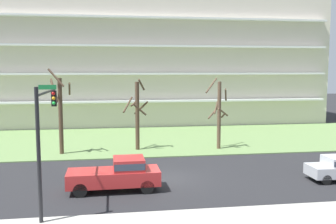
{
  "coord_description": "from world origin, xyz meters",
  "views": [
    {
      "loc": [
        -3.56,
        -24.05,
        7.14
      ],
      "look_at": [
        0.88,
        6.0,
        3.73
      ],
      "focal_mm": 40.63,
      "sensor_mm": 36.0,
      "label": 1
    }
  ],
  "objects_px": {
    "pickup_red_near_left": "(118,174)",
    "traffic_signal_mast": "(45,126)",
    "tree_far_left": "(60,111)",
    "tree_left": "(137,114)",
    "tree_center": "(219,113)"
  },
  "relations": [
    {
      "from": "tree_left",
      "to": "tree_far_left",
      "type": "bearing_deg",
      "value": -172.69
    },
    {
      "from": "tree_far_left",
      "to": "pickup_red_near_left",
      "type": "bearing_deg",
      "value": -66.17
    },
    {
      "from": "tree_left",
      "to": "tree_center",
      "type": "distance_m",
      "value": 7.25
    },
    {
      "from": "tree_center",
      "to": "traffic_signal_mast",
      "type": "bearing_deg",
      "value": -133.81
    },
    {
      "from": "pickup_red_near_left",
      "to": "traffic_signal_mast",
      "type": "height_order",
      "value": "traffic_signal_mast"
    },
    {
      "from": "tree_far_left",
      "to": "tree_left",
      "type": "xyz_separation_m",
      "value": [
        6.44,
        0.83,
        -0.45
      ]
    },
    {
      "from": "tree_center",
      "to": "traffic_signal_mast",
      "type": "height_order",
      "value": "tree_center"
    },
    {
      "from": "tree_left",
      "to": "pickup_red_near_left",
      "type": "distance_m",
      "value": 11.5
    },
    {
      "from": "tree_far_left",
      "to": "tree_center",
      "type": "distance_m",
      "value": 13.67
    },
    {
      "from": "tree_far_left",
      "to": "traffic_signal_mast",
      "type": "xyz_separation_m",
      "value": [
        0.97,
        -13.05,
        0.66
      ]
    },
    {
      "from": "tree_left",
      "to": "traffic_signal_mast",
      "type": "xyz_separation_m",
      "value": [
        -5.47,
        -13.88,
        1.1
      ]
    },
    {
      "from": "pickup_red_near_left",
      "to": "traffic_signal_mast",
      "type": "relative_size",
      "value": 0.85
    },
    {
      "from": "tree_far_left",
      "to": "traffic_signal_mast",
      "type": "bearing_deg",
      "value": -85.75
    },
    {
      "from": "tree_far_left",
      "to": "pickup_red_near_left",
      "type": "distance_m",
      "value": 11.57
    },
    {
      "from": "pickup_red_near_left",
      "to": "traffic_signal_mast",
      "type": "distance_m",
      "value": 5.63
    }
  ]
}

